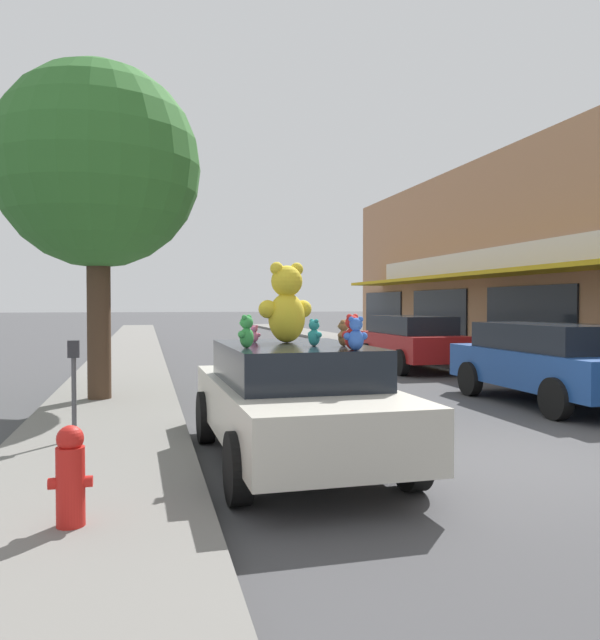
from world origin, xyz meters
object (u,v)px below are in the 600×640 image
object	(u,v)px
teddy_bear_red	(352,332)
street_tree	(98,167)
teddy_bear_green	(246,332)
parked_car_far_right	(411,340)
teddy_bear_teal	(314,333)
parked_car_far_center	(550,360)
teddy_bear_white	(356,337)
teddy_bear_giant	(287,304)
plush_art_car	(293,398)
teddy_bear_blue	(356,334)
teddy_bear_pink	(254,334)
parking_meter	(74,376)
fire_hydrant	(70,476)
teddy_bear_brown	(343,333)

from	to	relation	value
teddy_bear_red	street_tree	size ratio (longest dim) A/B	0.06
teddy_bear_green	street_tree	bearing A→B (deg)	-122.83
teddy_bear_green	parked_car_far_right	xyz separation A→B (m)	(6.23, 9.65, -0.73)
teddy_bear_teal	parked_car_far_center	size ratio (longest dim) A/B	0.07
street_tree	teddy_bear_white	bearing A→B (deg)	-60.89
teddy_bear_giant	parked_car_far_right	size ratio (longest dim) A/B	0.24
plush_art_car	parked_car_far_center	bearing A→B (deg)	26.91
teddy_bear_blue	teddy_bear_pink	xyz separation A→B (m)	(-0.78, 1.60, -0.06)
teddy_bear_giant	teddy_bear_white	distance (m)	1.27
plush_art_car	parked_car_far_center	distance (m)	6.35
teddy_bear_teal	parking_meter	size ratio (longest dim) A/B	0.24
fire_hydrant	street_tree	bearing A→B (deg)	92.14
teddy_bear_green	teddy_bear_red	world-z (taller)	teddy_bear_red
teddy_bear_brown	teddy_bear_green	distance (m)	1.12
teddy_bear_white	parked_car_far_right	world-z (taller)	teddy_bear_white
teddy_bear_red	parked_car_far_right	bearing A→B (deg)	-152.73
teddy_bear_teal	parked_car_far_right	size ratio (longest dim) A/B	0.08
teddy_bear_blue	teddy_bear_white	world-z (taller)	teddy_bear_blue
teddy_bear_blue	fire_hydrant	world-z (taller)	teddy_bear_blue
teddy_bear_teal	plush_art_car	bearing A→B (deg)	8.63
street_tree	fire_hydrant	bearing A→B (deg)	-87.86
teddy_bear_blue	teddy_bear_red	size ratio (longest dim) A/B	0.93
teddy_bear_giant	street_tree	distance (m)	5.63
teddy_bear_white	parking_meter	size ratio (longest dim) A/B	0.20
teddy_bear_giant	teddy_bear_blue	world-z (taller)	teddy_bear_giant
teddy_bear_teal	fire_hydrant	world-z (taller)	teddy_bear_teal
teddy_bear_brown	parking_meter	distance (m)	3.53
teddy_bear_teal	parked_car_far_center	distance (m)	6.38
teddy_bear_teal	fire_hydrant	bearing A→B (deg)	103.39
teddy_bear_green	parking_meter	xyz separation A→B (m)	(-1.96, 1.67, -0.62)
fire_hydrant	parking_meter	distance (m)	3.29
teddy_bear_green	parked_car_far_right	bearing A→B (deg)	-175.63
parking_meter	teddy_bear_brown	bearing A→B (deg)	-27.89
teddy_bear_white	teddy_bear_red	size ratio (longest dim) A/B	0.67
plush_art_car	parking_meter	bearing A→B (deg)	153.34
fire_hydrant	plush_art_car	bearing A→B (deg)	41.55
parking_meter	teddy_bear_blue	bearing A→B (deg)	-37.40
plush_art_car	teddy_bear_blue	size ratio (longest dim) A/B	12.57
plush_art_car	teddy_bear_teal	world-z (taller)	teddy_bear_teal
parked_car_far_center	parked_car_far_right	distance (m)	6.24
plush_art_car	parking_meter	world-z (taller)	parking_meter
teddy_bear_giant	teddy_bear_pink	xyz separation A→B (m)	(-0.38, 0.14, -0.37)
teddy_bear_white	fire_hydrant	xyz separation A→B (m)	(-2.80, -1.31, -0.98)
teddy_bear_red	parking_meter	size ratio (longest dim) A/B	0.30
street_tree	parking_meter	xyz separation A→B (m)	(-0.06, -3.55, -3.40)
teddy_bear_red	teddy_bear_brown	bearing A→B (deg)	-133.26
teddy_bear_green	fire_hydrant	size ratio (longest dim) A/B	0.46
parked_car_far_right	fire_hydrant	bearing A→B (deg)	-125.05
parking_meter	parked_car_far_right	bearing A→B (deg)	44.26
teddy_bear_giant	street_tree	xyz separation A→B (m)	(-2.53, 4.38, 2.48)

